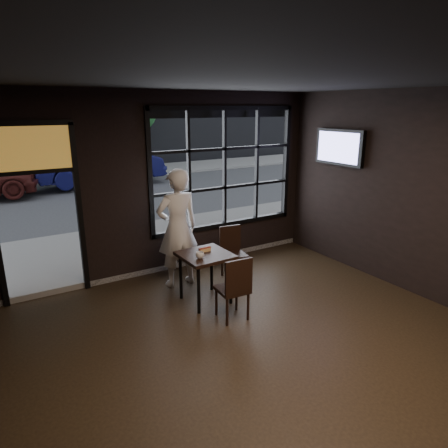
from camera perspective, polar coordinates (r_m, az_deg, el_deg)
floor at (r=4.96m, az=9.90°, el=-20.06°), size 6.00×7.00×0.02m
ceiling at (r=4.02m, az=12.27°, el=20.21°), size 6.00×7.00×0.02m
window_frame at (r=7.62m, az=0.06°, el=7.95°), size 3.06×0.12×2.28m
stained_transom at (r=6.49m, az=-26.07°, el=9.74°), size 1.20×0.06×0.70m
street_asphalt at (r=27.23m, az=-25.67°, el=8.60°), size 60.00×41.00×0.04m
building_across at (r=26.48m, az=-27.59°, el=24.66°), size 28.00×12.00×15.00m
cafe_table at (r=6.21m, az=-2.66°, el=-7.63°), size 0.75×0.75×0.79m
chair_near at (r=5.70m, az=1.16°, el=-8.99°), size 0.44×0.44×0.95m
chair_window at (r=7.00m, az=1.46°, el=-4.21°), size 0.45×0.45×0.92m
man at (r=6.63m, az=-6.65°, el=-0.60°), size 0.73×0.48×1.99m
hotdog at (r=6.14m, az=-2.77°, el=-3.68°), size 0.20×0.09×0.06m
cup at (r=5.86m, az=-3.48°, el=-4.49°), size 0.14×0.14×0.10m
tv at (r=7.73m, az=16.17°, el=10.49°), size 0.13×1.11×0.65m
navy_car at (r=16.01m, az=-17.32°, el=8.37°), size 4.81×1.74×1.58m
tree_right at (r=19.32m, az=-13.11°, el=15.94°), size 2.42×2.42×4.12m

